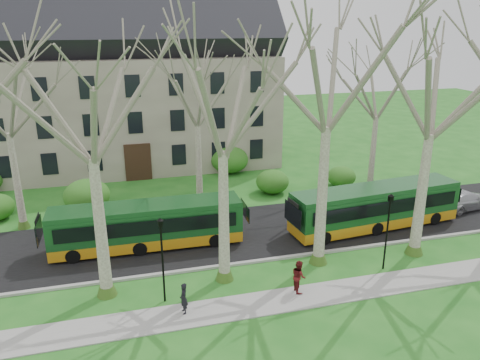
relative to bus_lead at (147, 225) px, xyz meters
name	(u,v)px	position (x,y,z in m)	size (l,w,h in m)	color
ground	(274,274)	(6.27, -5.04, -1.45)	(120.00, 120.00, 0.00)	#1E611B
sidewalk	(291,299)	(6.27, -7.54, -1.42)	(70.00, 2.00, 0.06)	gray
road	(246,232)	(6.27, 0.46, -1.42)	(80.00, 8.00, 0.06)	black
curb	(266,260)	(6.27, -3.54, -1.38)	(80.00, 0.25, 0.14)	#A5A39E
building	(129,77)	(0.27, 18.96, 6.61)	(26.50, 12.20, 16.00)	gray
tree_row_verge	(276,147)	(6.27, -4.74, 5.55)	(49.00, 7.00, 14.00)	gray
tree_row_far	(207,125)	(4.94, 5.96, 4.55)	(33.00, 7.00, 12.00)	gray
lamp_row	(282,239)	(6.27, -6.04, 1.12)	(36.22, 0.22, 4.30)	black
hedges	(159,182)	(1.60, 8.96, -0.45)	(30.60, 8.60, 2.00)	#2D651D
bus_lead	(147,225)	(0.00, 0.00, 0.00)	(11.15, 2.32, 2.79)	#154A1D
bus_follow	(375,207)	(14.58, -1.07, 0.05)	(11.53, 2.40, 2.88)	#154A1D
sedan	(464,200)	(22.52, 0.07, -0.71)	(1.91, 4.69, 1.36)	silver
pedestrian_a	(184,298)	(1.02, -7.32, -0.64)	(0.55, 0.36, 1.51)	black
pedestrian_b	(299,276)	(6.86, -6.99, -0.55)	(0.82, 0.64, 1.68)	#551315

